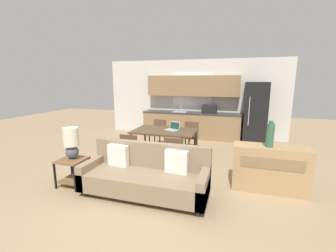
% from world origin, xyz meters
% --- Properties ---
extents(ground_plane, '(20.00, 20.00, 0.00)m').
position_xyz_m(ground_plane, '(0.00, 0.00, 0.00)').
color(ground_plane, '#9E8460').
extents(wall_back, '(6.40, 0.07, 2.70)m').
position_xyz_m(wall_back, '(-0.00, 4.63, 1.36)').
color(wall_back, silver).
rests_on(wall_back, ground_plane).
extents(kitchen_counter, '(3.38, 0.65, 2.15)m').
position_xyz_m(kitchen_counter, '(0.01, 4.33, 0.84)').
color(kitchen_counter, '#8E704C').
rests_on(kitchen_counter, ground_plane).
extents(refrigerator, '(0.69, 0.76, 1.94)m').
position_xyz_m(refrigerator, '(2.08, 4.22, 0.97)').
color(refrigerator, black).
rests_on(refrigerator, ground_plane).
extents(dining_table, '(1.57, 0.99, 0.75)m').
position_xyz_m(dining_table, '(-0.20, 1.91, 0.69)').
color(dining_table, brown).
rests_on(dining_table, ground_plane).
extents(couch, '(2.19, 0.80, 0.88)m').
position_xyz_m(couch, '(0.05, 0.07, 0.34)').
color(couch, '#3D2D1E').
rests_on(couch, ground_plane).
extents(side_table, '(0.48, 0.48, 0.52)m').
position_xyz_m(side_table, '(-1.41, -0.04, 0.35)').
color(side_table, brown).
rests_on(side_table, ground_plane).
extents(table_lamp, '(0.28, 0.28, 0.61)m').
position_xyz_m(table_lamp, '(-1.40, -0.02, 0.85)').
color(table_lamp, '#4C515B').
rests_on(table_lamp, side_table).
extents(credenza, '(1.28, 0.45, 0.83)m').
position_xyz_m(credenza, '(2.14, 0.85, 0.42)').
color(credenza, tan).
rests_on(credenza, ground_plane).
extents(vase, '(0.13, 0.13, 0.47)m').
position_xyz_m(vase, '(2.10, 0.81, 1.05)').
color(vase, '#336047').
rests_on(vase, credenza).
extents(dining_chair_far_right, '(0.43, 0.43, 0.83)m').
position_xyz_m(dining_chair_far_right, '(0.31, 2.71, 0.48)').
color(dining_chair_far_right, brown).
rests_on(dining_chair_far_right, ground_plane).
extents(dining_chair_near_left, '(0.43, 0.43, 0.83)m').
position_xyz_m(dining_chair_near_left, '(-0.70, 1.02, 0.48)').
color(dining_chair_near_left, brown).
rests_on(dining_chair_near_left, ground_plane).
extents(dining_chair_near_right, '(0.45, 0.45, 0.83)m').
position_xyz_m(dining_chair_near_right, '(0.31, 1.03, 0.48)').
color(dining_chair_near_right, brown).
rests_on(dining_chair_near_right, ground_plane).
extents(dining_chair_far_left, '(0.46, 0.46, 0.83)m').
position_xyz_m(dining_chair_far_left, '(-0.69, 2.80, 0.48)').
color(dining_chair_far_left, brown).
rests_on(dining_chair_far_left, ground_plane).
extents(laptop, '(0.40, 0.37, 0.20)m').
position_xyz_m(laptop, '(0.00, 2.00, 0.80)').
color(laptop, '#B7BABC').
rests_on(laptop, dining_table).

